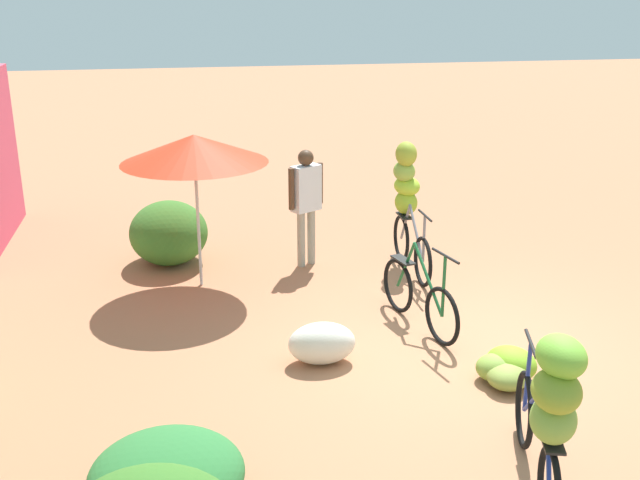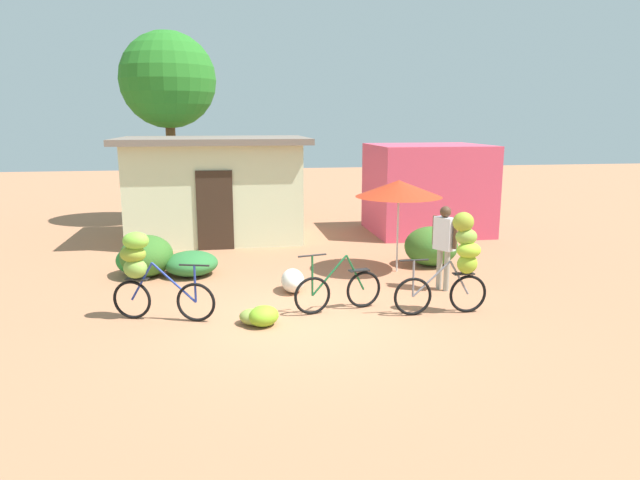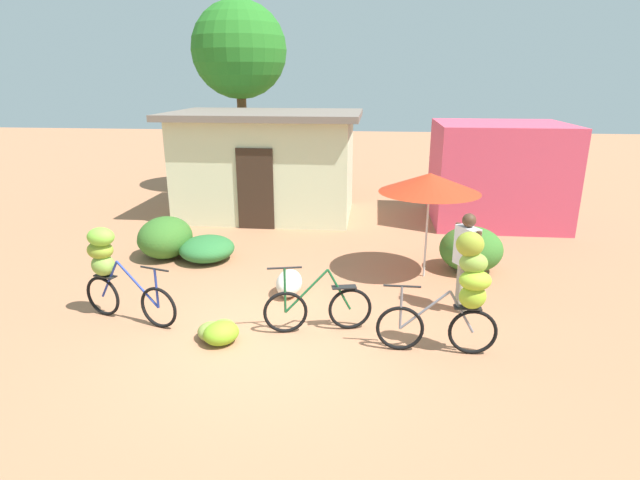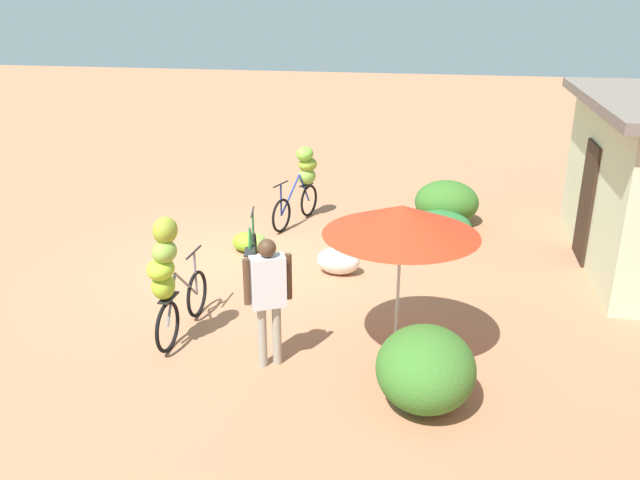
% 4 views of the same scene
% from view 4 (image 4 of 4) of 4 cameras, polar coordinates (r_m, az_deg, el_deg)
% --- Properties ---
extents(ground_plane, '(60.00, 60.00, 0.00)m').
position_cam_4_polar(ground_plane, '(10.72, -6.74, -2.36)').
color(ground_plane, '#AE714E').
extents(hedge_bush_front_left, '(0.97, 0.84, 0.64)m').
position_cam_4_polar(hedge_bush_front_left, '(13.01, 11.67, 3.05)').
color(hedge_bush_front_left, '#267F30').
rests_on(hedge_bush_front_left, ground).
extents(hedge_bush_front_right, '(1.09, 1.25, 0.86)m').
position_cam_4_polar(hedge_bush_front_right, '(12.83, 11.24, 3.33)').
color(hedge_bush_front_right, '#376B25').
rests_on(hedge_bush_front_right, ground).
extents(hedge_bush_mid, '(1.12, 1.17, 0.50)m').
position_cam_4_polar(hedge_bush_mid, '(12.01, 10.65, 1.27)').
color(hedge_bush_mid, '#2D6F35').
rests_on(hedge_bush_mid, ground).
extents(hedge_bush_by_door, '(1.20, 1.08, 0.88)m').
position_cam_4_polar(hedge_bush_by_door, '(7.12, 9.41, -11.25)').
color(hedge_bush_by_door, '#387229').
rests_on(hedge_bush_by_door, ground).
extents(market_umbrella, '(1.84, 1.84, 1.98)m').
position_cam_4_polar(market_umbrella, '(7.38, 7.29, 1.77)').
color(market_umbrella, beige).
rests_on(market_umbrella, ground).
extents(bicycle_leftmost, '(1.68, 0.66, 1.47)m').
position_cam_4_polar(bicycle_leftmost, '(12.70, -1.49, 5.69)').
color(bicycle_leftmost, black).
rests_on(bicycle_leftmost, ground).
extents(bicycle_near_pile, '(1.59, 0.41, 1.04)m').
position_cam_4_polar(bicycle_near_pile, '(9.95, -6.11, -1.96)').
color(bicycle_near_pile, black).
rests_on(bicycle_near_pile, ground).
extents(bicycle_center_loaded, '(1.63, 0.41, 1.74)m').
position_cam_4_polar(bicycle_center_loaded, '(8.17, -13.37, -2.90)').
color(bicycle_center_loaded, black).
rests_on(bicycle_center_loaded, ground).
extents(banana_pile_on_ground, '(0.81, 0.75, 0.32)m').
position_cam_4_polar(banana_pile_on_ground, '(11.37, -6.28, -0.18)').
color(banana_pile_on_ground, olive).
rests_on(banana_pile_on_ground, ground).
extents(produce_sack, '(0.46, 0.71, 0.44)m').
position_cam_4_polar(produce_sack, '(10.30, 1.64, -1.89)').
color(produce_sack, silver).
rests_on(produce_sack, ground).
extents(person_vendor, '(0.37, 0.52, 1.63)m').
position_cam_4_polar(person_vendor, '(7.49, -4.66, -4.48)').
color(person_vendor, gray).
rests_on(person_vendor, ground).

